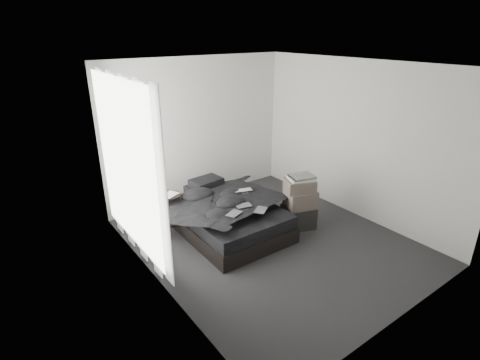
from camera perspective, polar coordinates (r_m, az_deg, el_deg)
floor at (r=5.83m, az=4.71°, el=-9.26°), size 3.60×4.20×0.01m
ceiling at (r=5.00m, az=5.67°, el=17.12°), size 3.60×4.20×0.01m
wall_back at (r=6.92m, az=-6.42°, el=7.52°), size 3.60×0.01×2.60m
wall_front at (r=4.07m, az=24.99°, el=-5.25°), size 3.60×0.01×2.60m
wall_left at (r=4.37m, az=-12.98°, el=-1.75°), size 0.01×4.20×2.60m
wall_right at (r=6.55m, az=17.18°, el=5.84°), size 0.01×4.20×2.60m
window_left at (r=5.15m, az=-16.90°, el=2.12°), size 0.02×2.00×2.30m
curtain_left at (r=5.19m, az=-16.30°, el=1.51°), size 0.06×2.12×2.48m
bed at (r=6.01m, az=-1.79°, el=-6.79°), size 1.40×1.83×0.25m
mattress at (r=5.91m, az=-1.81°, el=-4.92°), size 1.34×1.78×0.19m
duvet at (r=5.78m, az=-1.59°, el=-3.29°), size 1.36×1.57×0.21m
pillow_lower at (r=6.36m, az=-5.69°, el=-1.38°), size 0.55×0.38×0.12m
pillow_upper at (r=6.33m, az=-5.17°, el=-0.31°), size 0.54×0.40×0.11m
laptop at (r=5.98m, az=0.59°, el=-1.18°), size 0.34×0.27×0.02m
comic_a at (r=5.30m, az=-0.91°, el=-4.48°), size 0.27×0.22×0.01m
comic_b at (r=5.53m, az=0.57°, el=-3.22°), size 0.26×0.20×0.01m
comic_c at (r=5.40m, az=3.20°, el=-3.84°), size 0.27×0.25×0.01m
side_stand at (r=5.96m, az=-10.55°, el=-5.18°), size 0.44×0.44×0.66m
papers at (r=5.82m, az=-10.65°, el=-2.22°), size 0.31×0.28×0.01m
floor_books at (r=6.11m, az=-14.26°, el=-7.67°), size 0.17×0.20×0.12m
box_lower at (r=6.19m, az=8.88°, el=-5.52°), size 0.60×0.54×0.36m
box_mid at (r=6.05m, az=9.19°, el=-2.85°), size 0.55×0.48×0.28m
box_upper at (r=5.95m, az=9.09°, el=-0.78°), size 0.54×0.50×0.19m
art_book_white at (r=5.91m, az=9.25°, el=0.26°), size 0.46×0.41×0.04m
art_book_snake at (r=5.90m, az=9.41°, el=0.56°), size 0.43×0.37×0.03m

